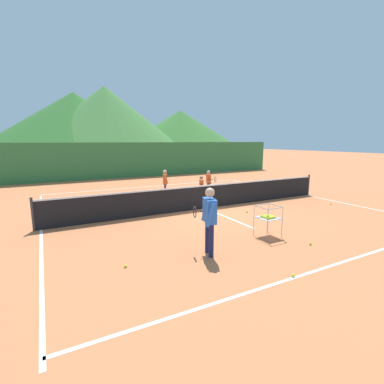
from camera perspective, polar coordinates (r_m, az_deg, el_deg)
ground_plane at (r=11.49m, az=2.68°, el=-3.36°), size 120.00×120.00×0.00m
line_baseline_near at (r=7.33m, az=27.82°, el=-12.75°), size 11.91×0.08×0.01m
line_baseline_far at (r=17.19m, az=-8.34°, el=1.18°), size 11.91×0.08×0.01m
line_sideline_west at (r=9.95m, az=-28.46°, el=-6.82°), size 0.08×12.33×0.01m
line_sideline_east at (r=15.35m, az=22.13°, el=-0.60°), size 0.08×12.33×0.01m
line_service_center at (r=11.49m, az=2.68°, el=-3.35°), size 0.08×6.08×0.01m
tennis_net at (r=11.38m, az=2.70°, el=-0.92°), size 12.35×0.08×1.05m
instructor at (r=6.68m, az=3.52°, el=-4.74°), size 0.44×0.82×1.65m
student_0 at (r=13.57m, az=-5.52°, el=2.24°), size 0.40×0.54×1.36m
student_1 at (r=12.63m, az=1.99°, el=1.23°), size 0.41×0.67×1.19m
student_2 at (r=14.18m, az=3.45°, el=2.40°), size 0.41×0.68×1.26m
ball_cart at (r=8.35m, az=15.27°, el=-4.92°), size 0.58×0.58×0.90m
tennis_ball_0 at (r=6.49m, az=-13.44°, el=-14.49°), size 0.07×0.07×0.07m
tennis_ball_1 at (r=11.02m, az=11.17°, el=-3.97°), size 0.07×0.07×0.07m
tennis_ball_2 at (r=13.56m, az=26.49°, el=-2.18°), size 0.07×0.07×0.07m
tennis_ball_4 at (r=8.20m, az=23.03°, el=-9.70°), size 0.07×0.07×0.07m
tennis_ball_5 at (r=6.29m, az=19.97°, el=-15.71°), size 0.07×0.07×0.07m
windscreen_fence at (r=21.47m, az=-12.72°, el=6.37°), size 26.19×0.08×2.62m
hill_0 at (r=90.36m, az=-22.83°, el=13.13°), size 51.57×51.57×16.43m
hill_1 at (r=97.78m, az=-2.37°, el=12.60°), size 42.19×42.19×12.83m
hill_2 at (r=86.84m, az=-17.24°, el=14.14°), size 45.96×45.96×18.01m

